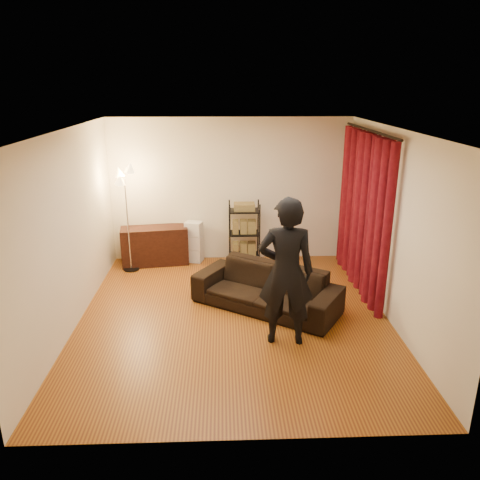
{
  "coord_description": "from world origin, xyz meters",
  "views": [
    {
      "loc": [
        -0.15,
        -6.16,
        3.28
      ],
      "look_at": [
        0.1,
        0.3,
        1.1
      ],
      "focal_mm": 35.0,
      "sensor_mm": 36.0,
      "label": 1
    }
  ],
  "objects_px": {
    "person": "(286,272)",
    "wire_shelf": "(244,233)",
    "storage_boxes": "(194,242)",
    "sofa": "(266,288)",
    "media_cabinet": "(155,246)",
    "floor_lamp": "(128,220)"
  },
  "relations": [
    {
      "from": "media_cabinet",
      "to": "person",
      "type": "bearing_deg",
      "value": -62.4
    },
    {
      "from": "sofa",
      "to": "floor_lamp",
      "type": "bearing_deg",
      "value": 178.34
    },
    {
      "from": "person",
      "to": "media_cabinet",
      "type": "xyz_separation_m",
      "value": [
        -2.09,
        2.9,
        -0.63
      ]
    },
    {
      "from": "person",
      "to": "floor_lamp",
      "type": "height_order",
      "value": "person"
    },
    {
      "from": "sofa",
      "to": "floor_lamp",
      "type": "relative_size",
      "value": 1.17
    },
    {
      "from": "person",
      "to": "floor_lamp",
      "type": "relative_size",
      "value": 1.04
    },
    {
      "from": "media_cabinet",
      "to": "floor_lamp",
      "type": "xyz_separation_m",
      "value": [
        -0.41,
        -0.3,
        0.59
      ]
    },
    {
      "from": "media_cabinet",
      "to": "wire_shelf",
      "type": "bearing_deg",
      "value": -9.99
    },
    {
      "from": "person",
      "to": "floor_lamp",
      "type": "bearing_deg",
      "value": -41.15
    },
    {
      "from": "storage_boxes",
      "to": "media_cabinet",
      "type": "bearing_deg",
      "value": -173.34
    },
    {
      "from": "wire_shelf",
      "to": "storage_boxes",
      "type": "bearing_deg",
      "value": 164.95
    },
    {
      "from": "person",
      "to": "storage_boxes",
      "type": "xyz_separation_m",
      "value": [
        -1.36,
        2.98,
        -0.59
      ]
    },
    {
      "from": "sofa",
      "to": "media_cabinet",
      "type": "relative_size",
      "value": 1.8
    },
    {
      "from": "media_cabinet",
      "to": "floor_lamp",
      "type": "height_order",
      "value": "floor_lamp"
    },
    {
      "from": "media_cabinet",
      "to": "wire_shelf",
      "type": "xyz_separation_m",
      "value": [
        1.69,
        -0.05,
        0.24
      ]
    },
    {
      "from": "sofa",
      "to": "media_cabinet",
      "type": "xyz_separation_m",
      "value": [
        -1.93,
        1.93,
        0.03
      ]
    },
    {
      "from": "storage_boxes",
      "to": "floor_lamp",
      "type": "xyz_separation_m",
      "value": [
        -1.14,
        -0.39,
        0.55
      ]
    },
    {
      "from": "wire_shelf",
      "to": "person",
      "type": "bearing_deg",
      "value": -88.81
    },
    {
      "from": "person",
      "to": "wire_shelf",
      "type": "distance_m",
      "value": 2.9
    },
    {
      "from": "storage_boxes",
      "to": "wire_shelf",
      "type": "relative_size",
      "value": 0.66
    },
    {
      "from": "floor_lamp",
      "to": "person",
      "type": "bearing_deg",
      "value": -46.06
    },
    {
      "from": "wire_shelf",
      "to": "floor_lamp",
      "type": "xyz_separation_m",
      "value": [
        -2.1,
        -0.25,
        0.35
      ]
    }
  ]
}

